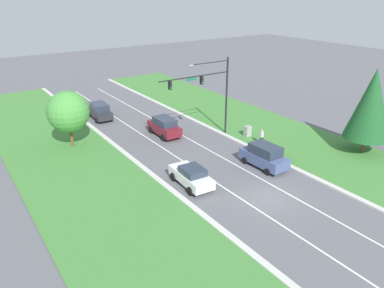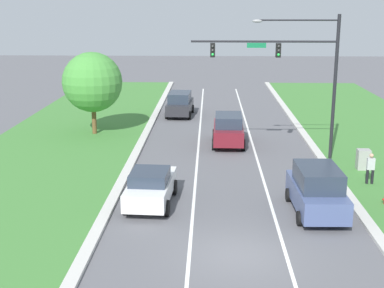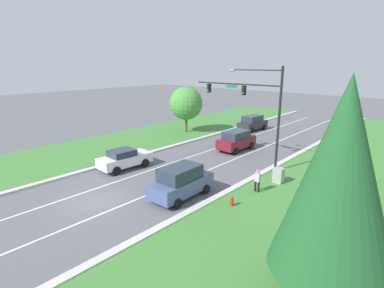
{
  "view_description": "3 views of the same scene",
  "coord_description": "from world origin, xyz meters",
  "px_view_note": "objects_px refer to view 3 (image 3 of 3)",
  "views": [
    {
      "loc": [
        -19.18,
        -17.56,
        15.22
      ],
      "look_at": [
        -2.19,
        7.29,
        2.58
      ],
      "focal_mm": 35.0,
      "sensor_mm": 36.0,
      "label": 1
    },
    {
      "loc": [
        -1.09,
        -18.23,
        8.99
      ],
      "look_at": [
        -2.0,
        8.89,
        1.92
      ],
      "focal_mm": 50.0,
      "sensor_mm": 36.0,
      "label": 2
    },
    {
      "loc": [
        16.58,
        -9.14,
        8.68
      ],
      "look_at": [
        1.11,
        8.21,
        2.41
      ],
      "focal_mm": 28.0,
      "sensor_mm": 36.0,
      "label": 3
    }
  ],
  "objects_px": {
    "utility_cabinet": "(278,176)",
    "fire_hydrant": "(232,202)",
    "conifer_near_right_tree": "(339,178)",
    "traffic_signal_mast": "(254,101)",
    "slate_blue_suv": "(181,182)",
    "burgundy_suv": "(236,140)",
    "white_sedan": "(124,159)",
    "pedestrian": "(257,180)",
    "oak_near_left_tree": "(186,103)",
    "charcoal_suv": "(253,123)"
  },
  "relations": [
    {
      "from": "traffic_signal_mast",
      "to": "slate_blue_suv",
      "type": "distance_m",
      "value": 9.79
    },
    {
      "from": "fire_hydrant",
      "to": "traffic_signal_mast",
      "type": "bearing_deg",
      "value": 113.21
    },
    {
      "from": "white_sedan",
      "to": "burgundy_suv",
      "type": "xyz_separation_m",
      "value": [
        3.94,
        11.07,
        0.19
      ]
    },
    {
      "from": "slate_blue_suv",
      "to": "charcoal_suv",
      "type": "height_order",
      "value": "slate_blue_suv"
    },
    {
      "from": "traffic_signal_mast",
      "to": "charcoal_suv",
      "type": "height_order",
      "value": "traffic_signal_mast"
    },
    {
      "from": "traffic_signal_mast",
      "to": "oak_near_left_tree",
      "type": "distance_m",
      "value": 14.51
    },
    {
      "from": "burgundy_suv",
      "to": "fire_hydrant",
      "type": "xyz_separation_m",
      "value": [
        6.93,
        -10.89,
        -0.72
      ]
    },
    {
      "from": "pedestrian",
      "to": "charcoal_suv",
      "type": "bearing_deg",
      "value": -55.01
    },
    {
      "from": "fire_hydrant",
      "to": "conifer_near_right_tree",
      "type": "xyz_separation_m",
      "value": [
        6.97,
        -4.25,
        4.68
      ]
    },
    {
      "from": "conifer_near_right_tree",
      "to": "traffic_signal_mast",
      "type": "bearing_deg",
      "value": 130.78
    },
    {
      "from": "white_sedan",
      "to": "pedestrian",
      "type": "distance_m",
      "value": 11.38
    },
    {
      "from": "traffic_signal_mast",
      "to": "oak_near_left_tree",
      "type": "bearing_deg",
      "value": 155.89
    },
    {
      "from": "white_sedan",
      "to": "utility_cabinet",
      "type": "xyz_separation_m",
      "value": [
        11.3,
        5.62,
        -0.27
      ]
    },
    {
      "from": "utility_cabinet",
      "to": "white_sedan",
      "type": "bearing_deg",
      "value": -153.54
    },
    {
      "from": "charcoal_suv",
      "to": "utility_cabinet",
      "type": "height_order",
      "value": "charcoal_suv"
    },
    {
      "from": "fire_hydrant",
      "to": "oak_near_left_tree",
      "type": "height_order",
      "value": "oak_near_left_tree"
    },
    {
      "from": "utility_cabinet",
      "to": "fire_hydrant",
      "type": "bearing_deg",
      "value": -94.45
    },
    {
      "from": "utility_cabinet",
      "to": "pedestrian",
      "type": "height_order",
      "value": "pedestrian"
    },
    {
      "from": "pedestrian",
      "to": "conifer_near_right_tree",
      "type": "height_order",
      "value": "conifer_near_right_tree"
    },
    {
      "from": "charcoal_suv",
      "to": "utility_cabinet",
      "type": "xyz_separation_m",
      "value": [
        11.09,
        -14.96,
        -0.41
      ]
    },
    {
      "from": "pedestrian",
      "to": "fire_hydrant",
      "type": "height_order",
      "value": "pedestrian"
    },
    {
      "from": "white_sedan",
      "to": "oak_near_left_tree",
      "type": "relative_size",
      "value": 0.79
    },
    {
      "from": "burgundy_suv",
      "to": "slate_blue_suv",
      "type": "bearing_deg",
      "value": -72.42
    },
    {
      "from": "pedestrian",
      "to": "oak_near_left_tree",
      "type": "relative_size",
      "value": 0.29
    },
    {
      "from": "slate_blue_suv",
      "to": "oak_near_left_tree",
      "type": "xyz_separation_m",
      "value": [
        -12.98,
        14.53,
        2.68
      ]
    },
    {
      "from": "charcoal_suv",
      "to": "traffic_signal_mast",
      "type": "bearing_deg",
      "value": -56.89
    },
    {
      "from": "burgundy_suv",
      "to": "white_sedan",
      "type": "bearing_deg",
      "value": -108.47
    },
    {
      "from": "white_sedan",
      "to": "oak_near_left_tree",
      "type": "height_order",
      "value": "oak_near_left_tree"
    },
    {
      "from": "slate_blue_suv",
      "to": "conifer_near_right_tree",
      "type": "relative_size",
      "value": 0.55
    },
    {
      "from": "traffic_signal_mast",
      "to": "oak_near_left_tree",
      "type": "relative_size",
      "value": 1.45
    },
    {
      "from": "white_sedan",
      "to": "burgundy_suv",
      "type": "bearing_deg",
      "value": 73.69
    },
    {
      "from": "slate_blue_suv",
      "to": "oak_near_left_tree",
      "type": "height_order",
      "value": "oak_near_left_tree"
    },
    {
      "from": "fire_hydrant",
      "to": "white_sedan",
      "type": "bearing_deg",
      "value": -179.06
    },
    {
      "from": "white_sedan",
      "to": "conifer_near_right_tree",
      "type": "xyz_separation_m",
      "value": [
        17.85,
        -4.07,
        4.15
      ]
    },
    {
      "from": "charcoal_suv",
      "to": "oak_near_left_tree",
      "type": "relative_size",
      "value": 0.8
    },
    {
      "from": "slate_blue_suv",
      "to": "oak_near_left_tree",
      "type": "distance_m",
      "value": 19.67
    },
    {
      "from": "white_sedan",
      "to": "fire_hydrant",
      "type": "height_order",
      "value": "white_sedan"
    },
    {
      "from": "pedestrian",
      "to": "utility_cabinet",
      "type": "bearing_deg",
      "value": -94.44
    },
    {
      "from": "traffic_signal_mast",
      "to": "conifer_near_right_tree",
      "type": "relative_size",
      "value": 1.01
    },
    {
      "from": "slate_blue_suv",
      "to": "oak_near_left_tree",
      "type": "relative_size",
      "value": 0.8
    },
    {
      "from": "traffic_signal_mast",
      "to": "burgundy_suv",
      "type": "height_order",
      "value": "traffic_signal_mast"
    },
    {
      "from": "burgundy_suv",
      "to": "traffic_signal_mast",
      "type": "bearing_deg",
      "value": -40.5
    },
    {
      "from": "burgundy_suv",
      "to": "oak_near_left_tree",
      "type": "height_order",
      "value": "oak_near_left_tree"
    },
    {
      "from": "burgundy_suv",
      "to": "slate_blue_suv",
      "type": "relative_size",
      "value": 0.98
    },
    {
      "from": "charcoal_suv",
      "to": "conifer_near_right_tree",
      "type": "distance_m",
      "value": 30.58
    },
    {
      "from": "traffic_signal_mast",
      "to": "burgundy_suv",
      "type": "xyz_separation_m",
      "value": [
        -3.66,
        3.25,
        -4.6
      ]
    },
    {
      "from": "traffic_signal_mast",
      "to": "fire_hydrant",
      "type": "relative_size",
      "value": 12.15
    },
    {
      "from": "slate_blue_suv",
      "to": "pedestrian",
      "type": "height_order",
      "value": "slate_blue_suv"
    },
    {
      "from": "traffic_signal_mast",
      "to": "charcoal_suv",
      "type": "relative_size",
      "value": 1.82
    },
    {
      "from": "utility_cabinet",
      "to": "pedestrian",
      "type": "distance_m",
      "value": 2.57
    }
  ]
}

